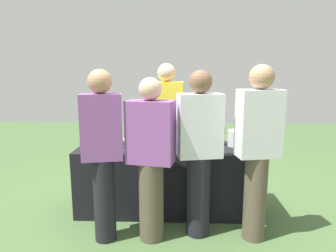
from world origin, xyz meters
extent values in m
plane|color=#476638|center=(0.00, 0.00, 0.00)|extent=(12.00, 12.00, 0.00)
cube|color=black|center=(0.00, 0.00, 0.38)|extent=(2.08, 0.66, 0.77)
cylinder|color=black|center=(-0.79, 0.08, 0.88)|extent=(0.06, 0.06, 0.23)
cylinder|color=black|center=(-0.79, 0.08, 1.04)|extent=(0.02, 0.02, 0.08)
cylinder|color=maroon|center=(-0.79, 0.08, 1.09)|extent=(0.03, 0.03, 0.02)
cylinder|color=silver|center=(-0.79, 0.08, 0.87)|extent=(0.06, 0.06, 0.08)
cylinder|color=black|center=(-0.43, 0.10, 0.88)|extent=(0.08, 0.08, 0.23)
cylinder|color=black|center=(-0.43, 0.10, 1.03)|extent=(0.03, 0.03, 0.07)
cylinder|color=maroon|center=(-0.43, 0.10, 1.07)|extent=(0.03, 0.03, 0.02)
cylinder|color=silver|center=(-0.43, 0.10, 0.87)|extent=(0.08, 0.08, 0.08)
cylinder|color=black|center=(-0.29, 0.08, 0.87)|extent=(0.08, 0.08, 0.20)
cylinder|color=black|center=(-0.29, 0.08, 1.01)|extent=(0.03, 0.03, 0.08)
cylinder|color=black|center=(-0.29, 0.08, 1.06)|extent=(0.03, 0.03, 0.02)
cylinder|color=silver|center=(-0.29, 0.08, 0.86)|extent=(0.08, 0.08, 0.07)
cylinder|color=black|center=(0.08, 0.07, 0.88)|extent=(0.07, 0.07, 0.23)
cylinder|color=black|center=(0.08, 0.07, 1.04)|extent=(0.03, 0.03, 0.09)
cylinder|color=maroon|center=(0.08, 0.07, 1.09)|extent=(0.03, 0.03, 0.02)
cylinder|color=silver|center=(0.08, 0.07, 0.87)|extent=(0.07, 0.07, 0.08)
cylinder|color=black|center=(0.18, 0.06, 0.89)|extent=(0.08, 0.08, 0.24)
cylinder|color=black|center=(0.18, 0.06, 1.04)|extent=(0.03, 0.03, 0.07)
cylinder|color=maroon|center=(0.18, 0.06, 1.09)|extent=(0.03, 0.03, 0.02)
cylinder|color=silver|center=(0.18, 0.06, 0.87)|extent=(0.08, 0.08, 0.08)
cylinder|color=black|center=(0.27, 0.17, 0.87)|extent=(0.07, 0.07, 0.20)
cylinder|color=black|center=(0.27, 0.17, 1.01)|extent=(0.03, 0.03, 0.08)
cylinder|color=black|center=(0.27, 0.17, 1.06)|extent=(0.03, 0.03, 0.02)
cylinder|color=silver|center=(0.27, 0.17, 0.86)|extent=(0.07, 0.07, 0.07)
cylinder|color=black|center=(0.40, 0.11, 0.87)|extent=(0.07, 0.07, 0.21)
cylinder|color=black|center=(0.40, 0.11, 1.02)|extent=(0.03, 0.03, 0.09)
cylinder|color=maroon|center=(0.40, 0.11, 1.07)|extent=(0.03, 0.03, 0.02)
cylinder|color=silver|center=(0.40, 0.11, 0.86)|extent=(0.07, 0.07, 0.07)
cylinder|color=black|center=(0.63, 0.13, 0.87)|extent=(0.07, 0.07, 0.22)
cylinder|color=black|center=(0.63, 0.13, 1.02)|extent=(0.03, 0.03, 0.08)
cylinder|color=black|center=(0.63, 0.13, 1.07)|extent=(0.03, 0.03, 0.02)
cylinder|color=silver|center=(0.63, 0.13, 0.86)|extent=(0.07, 0.07, 0.08)
cylinder|color=silver|center=(-0.45, -0.15, 0.77)|extent=(0.06, 0.06, 0.00)
cylinder|color=silver|center=(-0.45, -0.15, 0.81)|extent=(0.01, 0.01, 0.08)
sphere|color=silver|center=(-0.45, -0.15, 0.88)|extent=(0.08, 0.08, 0.08)
cylinder|color=silver|center=(-0.11, -0.11, 0.77)|extent=(0.06, 0.06, 0.00)
cylinder|color=silver|center=(-0.11, -0.11, 0.80)|extent=(0.01, 0.01, 0.06)
sphere|color=silver|center=(-0.11, -0.11, 0.86)|extent=(0.07, 0.07, 0.07)
cylinder|color=silver|center=(0.03, -0.13, 0.77)|extent=(0.06, 0.06, 0.00)
cylinder|color=silver|center=(0.03, -0.13, 0.80)|extent=(0.01, 0.01, 0.07)
sphere|color=silver|center=(0.03, -0.13, 0.87)|extent=(0.07, 0.07, 0.07)
cylinder|color=silver|center=(0.80, 0.09, 0.86)|extent=(0.21, 0.21, 0.19)
cylinder|color=#3F3351|center=(-0.04, 0.51, 0.43)|extent=(0.24, 0.24, 0.85)
cube|color=yellow|center=(-0.04, 0.51, 1.18)|extent=(0.45, 0.27, 0.64)
sphere|color=#D8AD8C|center=(-0.04, 0.51, 1.61)|extent=(0.23, 0.23, 0.23)
cylinder|color=black|center=(-0.59, -0.67, 0.41)|extent=(0.21, 0.21, 0.82)
cube|color=#8C4C99|center=(-0.59, -0.67, 1.13)|extent=(0.41, 0.27, 0.61)
sphere|color=tan|center=(-0.59, -0.67, 1.54)|extent=(0.22, 0.22, 0.22)
cylinder|color=brown|center=(-0.14, -0.64, 0.39)|extent=(0.24, 0.24, 0.78)
cube|color=#8C4C99|center=(-0.14, -0.64, 1.08)|extent=(0.47, 0.32, 0.59)
sphere|color=#D8AD8C|center=(-0.14, -0.64, 1.48)|extent=(0.21, 0.21, 0.21)
cylinder|color=black|center=(0.32, -0.54, 0.41)|extent=(0.23, 0.23, 0.82)
cube|color=silver|center=(0.32, -0.54, 1.12)|extent=(0.46, 0.31, 0.61)
sphere|color=brown|center=(0.32, -0.54, 1.54)|extent=(0.22, 0.22, 0.22)
cylinder|color=brown|center=(0.87, -0.60, 0.42)|extent=(0.22, 0.22, 0.84)
cube|color=silver|center=(0.87, -0.60, 1.16)|extent=(0.43, 0.28, 0.63)
sphere|color=tan|center=(0.87, -0.60, 1.59)|extent=(0.23, 0.23, 0.23)
camera|label=1|loc=(0.13, -3.42, 1.65)|focal=32.64mm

